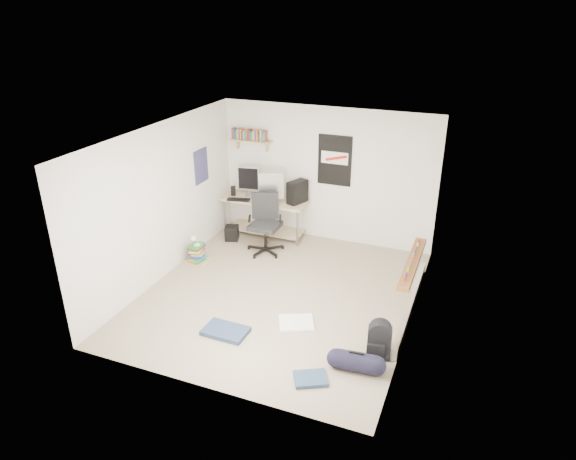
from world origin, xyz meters
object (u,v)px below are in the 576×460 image
at_px(desk, 266,216).
at_px(backpack, 379,342).
at_px(office_chair, 265,227).
at_px(duffel_bag, 356,361).
at_px(book_stack, 198,253).

distance_m(desk, backpack, 4.07).
xyz_separation_m(desk, office_chair, (0.30, -0.73, 0.12)).
distance_m(desk, duffel_bag, 4.24).
xyz_separation_m(duffel_bag, book_stack, (-3.31, 1.79, 0.01)).
height_order(desk, duffel_bag, desk).
xyz_separation_m(office_chair, duffel_bag, (2.36, -2.57, -0.35)).
bearing_deg(desk, duffel_bag, -42.56).
distance_m(desk, office_chair, 0.79).
height_order(desk, book_stack, desk).
distance_m(desk, book_stack, 1.65).
bearing_deg(duffel_bag, office_chair, 127.85).
bearing_deg(desk, backpack, -36.92).
xyz_separation_m(office_chair, backpack, (2.55, -2.17, -0.29)).
bearing_deg(desk, book_stack, -104.74).
bearing_deg(duffel_bag, desk, 124.17).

